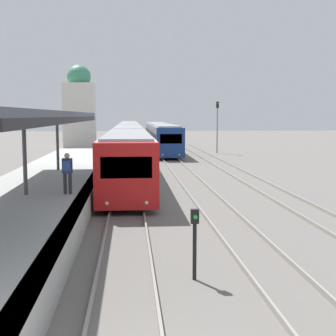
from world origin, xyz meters
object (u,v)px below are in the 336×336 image
Objects in this scene: person_on_platform at (67,170)px; signal_mast_far at (217,121)px; train_far at (160,135)px; train_near at (129,137)px; signal_post_near at (195,236)px.

person_on_platform is 0.29× the size of signal_mast_far.
train_near is at bearing -122.13° from train_far.
train_far is at bearing 80.84° from person_on_platform.
train_far is at bearing 57.87° from train_near.
person_on_platform is 32.64m from train_near.
person_on_platform is 34.44m from signal_mast_far.
signal_mast_far is (9.76, -0.36, 1.76)m from train_near.
train_near is (2.36, 32.56, -0.22)m from person_on_platform.
train_near reaches higher than person_on_platform.
signal_post_near is 0.32× the size of signal_mast_far.
train_near is 7.31m from train_far.
signal_mast_far is at bearing -2.12° from train_near.
person_on_platform is at bearing -94.15° from train_near.
person_on_platform is at bearing -99.16° from train_far.
person_on_platform is at bearing -110.63° from signal_mast_far.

